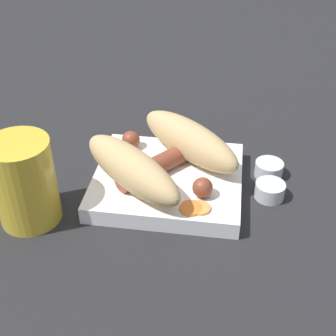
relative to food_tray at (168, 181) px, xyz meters
The scene contains 8 objects.
ground_plane 0.01m from the food_tray, ahead, with size 3.00×3.00×0.00m, color #232326.
food_tray is the anchor object (origin of this frame).
bread_roll 0.04m from the food_tray, 37.41° to the right, with size 0.24×0.24×0.06m.
sausage 0.03m from the food_tray, 52.64° to the right, with size 0.14×0.13×0.03m.
pickled_veggies 0.08m from the food_tray, 122.85° to the left, with size 0.04×0.03×0.00m.
condiment_cup_near 0.14m from the food_tray, behind, with size 0.04×0.04×0.02m.
condiment_cup_far 0.15m from the food_tray, 160.58° to the right, with size 0.04×0.04×0.02m.
drink_glass 0.19m from the food_tray, 27.24° to the left, with size 0.08×0.08×0.12m.
Camera 1 is at (-0.07, 0.51, 0.41)m, focal length 50.00 mm.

